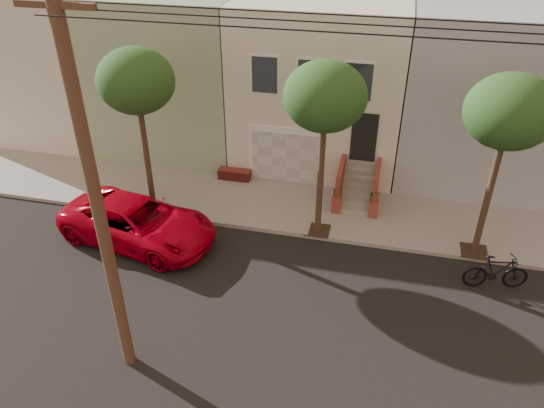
# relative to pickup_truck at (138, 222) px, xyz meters

# --- Properties ---
(ground) EXTENTS (90.00, 90.00, 0.00)m
(ground) POSITION_rel_pickup_truck_xyz_m (5.17, -2.00, -0.79)
(ground) COLOR black
(ground) RESTS_ON ground
(sidewalk) EXTENTS (40.00, 3.70, 0.15)m
(sidewalk) POSITION_rel_pickup_truck_xyz_m (5.17, 3.35, -0.72)
(sidewalk) COLOR gray
(sidewalk) RESTS_ON ground
(house_row) EXTENTS (33.10, 11.70, 7.00)m
(house_row) POSITION_rel_pickup_truck_xyz_m (5.17, 9.19, 2.85)
(house_row) COLOR beige
(house_row) RESTS_ON sidewalk
(tree_left) EXTENTS (2.70, 2.57, 6.30)m
(tree_left) POSITION_rel_pickup_truck_xyz_m (-0.33, 1.90, 4.46)
(tree_left) COLOR #2D2116
(tree_left) RESTS_ON sidewalk
(tree_mid) EXTENTS (2.70, 2.57, 6.30)m
(tree_mid) POSITION_rel_pickup_truck_xyz_m (6.17, 1.90, 4.46)
(tree_mid) COLOR #2D2116
(tree_mid) RESTS_ON sidewalk
(tree_right) EXTENTS (2.70, 2.57, 6.30)m
(tree_right) POSITION_rel_pickup_truck_xyz_m (11.67, 1.90, 4.46)
(tree_right) COLOR #2D2116
(tree_right) RESTS_ON sidewalk
(pickup_truck) EXTENTS (6.10, 3.67, 1.58)m
(pickup_truck) POSITION_rel_pickup_truck_xyz_m (0.00, 0.00, 0.00)
(pickup_truck) COLOR #B40015
(pickup_truck) RESTS_ON ground
(motorcycle) EXTENTS (2.13, 0.97, 1.24)m
(motorcycle) POSITION_rel_pickup_truck_xyz_m (12.11, 0.28, -0.17)
(motorcycle) COLOR black
(motorcycle) RESTS_ON ground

